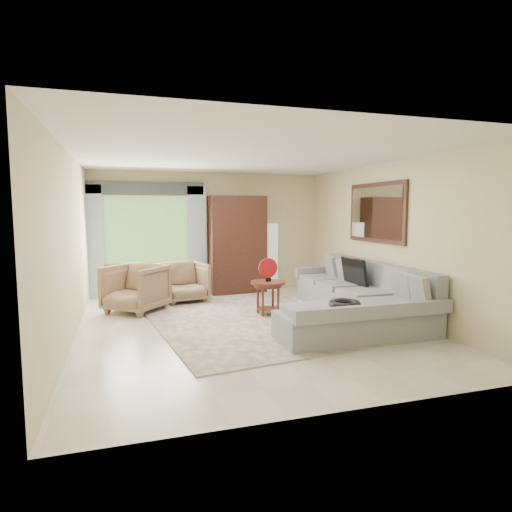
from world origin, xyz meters
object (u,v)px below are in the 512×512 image
object	(u,v)px
sectional_sofa	(355,303)
potted_plant	(122,288)
coffee_table	(268,298)
armoire	(237,245)
floor_lamp	(271,257)
armchair_right	(183,282)
tv_screen	(354,272)
armchair_left	(135,288)

from	to	relation	value
sectional_sofa	potted_plant	distance (m)	4.52
coffee_table	armoire	size ratio (longest dim) A/B	0.28
floor_lamp	potted_plant	bearing A→B (deg)	-174.68
sectional_sofa	floor_lamp	bearing A→B (deg)	98.33
sectional_sofa	armoire	world-z (taller)	armoire
armchair_right	sectional_sofa	bearing A→B (deg)	-54.29
armchair_right	potted_plant	distance (m)	1.24
tv_screen	armchair_left	bearing A→B (deg)	162.66
armchair_left	potted_plant	world-z (taller)	armchair_left
tv_screen	potted_plant	world-z (taller)	tv_screen
potted_plant	armchair_left	bearing A→B (deg)	-76.34
armchair_left	armchair_right	bearing A→B (deg)	72.40
coffee_table	armchair_left	distance (m)	2.35
coffee_table	armoire	distance (m)	2.30
tv_screen	coffee_table	world-z (taller)	tv_screen
potted_plant	armchair_right	bearing A→B (deg)	-19.61
sectional_sofa	armchair_right	size ratio (longest dim) A/B	4.05
armchair_left	armoire	xyz separation A→B (m)	(2.18, 1.24, 0.63)
sectional_sofa	tv_screen	xyz separation A→B (m)	(0.27, 0.51, 0.44)
armchair_left	armchair_right	size ratio (longest dim) A/B	1.08
potted_plant	coffee_table	bearing A→B (deg)	-38.94
coffee_table	floor_lamp	bearing A→B (deg)	69.70
floor_lamp	sectional_sofa	bearing A→B (deg)	-81.67
sectional_sofa	armoire	distance (m)	3.24
armoire	sectional_sofa	bearing A→B (deg)	-66.94
floor_lamp	armoire	bearing A→B (deg)	-175.71
sectional_sofa	armchair_left	xyz separation A→B (m)	(-3.42, 1.66, 0.14)
armchair_right	armoire	world-z (taller)	armoire
armchair_left	armchair_right	distance (m)	1.09
floor_lamp	coffee_table	bearing A→B (deg)	-110.30
tv_screen	armoire	world-z (taller)	armoire
coffee_table	armchair_right	size ratio (longest dim) A/B	0.69
armchair_left	floor_lamp	size ratio (longest dim) A/B	0.62
armoire	floor_lamp	xyz separation A→B (m)	(0.80, 0.06, -0.30)
floor_lamp	tv_screen	bearing A→B (deg)	-74.03
coffee_table	armchair_right	distance (m)	1.96
tv_screen	floor_lamp	distance (m)	2.54
armoire	armchair_left	bearing A→B (deg)	-150.49
coffee_table	armchair_left	xyz separation A→B (m)	(-2.16, 0.94, 0.11)
armoire	armchair_right	bearing A→B (deg)	-152.66
sectional_sofa	armchair_right	xyz separation A→B (m)	(-2.50, 2.24, 0.11)
coffee_table	potted_plant	distance (m)	3.08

